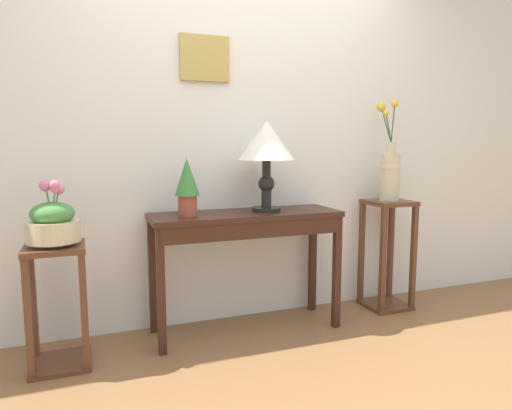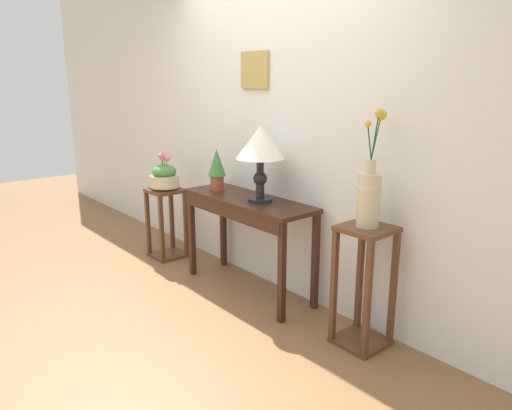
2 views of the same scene
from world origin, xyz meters
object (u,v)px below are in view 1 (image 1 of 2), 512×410
Objects in this scene: pedestal_stand_left at (58,307)px; flower_vase_tall_right at (390,170)px; planter_bowl_wide_left at (53,223)px; console_table at (247,230)px; table_lamp at (266,145)px; pedestal_stand_right at (387,254)px; potted_plant_on_console at (187,184)px.

pedestal_stand_left is 0.94× the size of flower_vase_tall_right.
console_table is at bearing 4.21° from planter_bowl_wide_left.
console_table is 0.56m from table_lamp.
pedestal_stand_right is at bearing 1.93° from table_lamp.
pedestal_stand_right is at bearing -80.46° from flower_vase_tall_right.
console_table is 1.18m from pedestal_stand_left.
potted_plant_on_console reaches higher than pedestal_stand_left.
table_lamp is 0.80× the size of flower_vase_tall_right.
flower_vase_tall_right is (0.98, 0.04, -0.18)m from table_lamp.
table_lamp is 1.28m from pedestal_stand_right.
table_lamp reaches higher than console_table.
flower_vase_tall_right is (-0.00, 0.00, 0.63)m from pedestal_stand_right.
potted_plant_on_console is 0.43× the size of pedestal_stand_right.
flower_vase_tall_right is at bearing 3.06° from console_table.
pedestal_stand_left is 0.47m from planter_bowl_wide_left.
pedestal_stand_right is (2.25, 0.14, 0.06)m from pedestal_stand_left.
pedestal_stand_right reaches higher than pedestal_stand_left.
potted_plant_on_console is at bearing -179.47° from console_table.
planter_bowl_wide_left is at bearing -175.21° from table_lamp.
potted_plant_on_console is at bearing 6.09° from planter_bowl_wide_left.
console_table is 0.49m from potted_plant_on_console.
console_table is 1.16m from pedestal_stand_right.
flower_vase_tall_right reaches higher than table_lamp.
potted_plant_on_console is 0.99m from pedestal_stand_left.
console_table is at bearing -176.94° from flower_vase_tall_right.
table_lamp is 1.64× the size of planter_bowl_wide_left.
potted_plant_on_console reaches higher than planter_bowl_wide_left.
pedestal_stand_left is 0.84× the size of pedestal_stand_right.
pedestal_stand_left is at bearing -176.37° from flower_vase_tall_right.
pedestal_stand_right is at bearing 3.55° from pedestal_stand_left.
flower_vase_tall_right reaches higher than pedestal_stand_left.
table_lamp is 0.71× the size of pedestal_stand_right.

